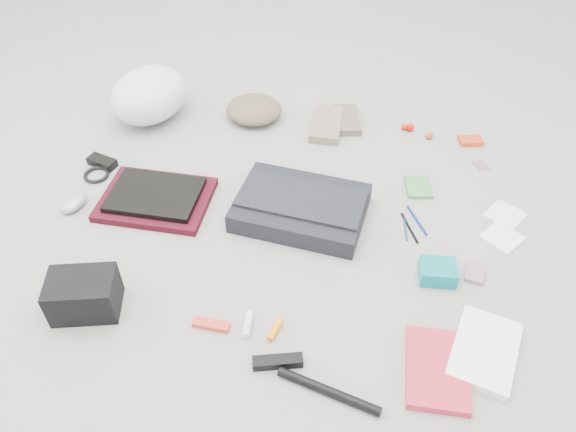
# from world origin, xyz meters

# --- Properties ---
(ground_plane) EXTENTS (4.00, 4.00, 0.00)m
(ground_plane) POSITION_xyz_m (0.00, 0.00, 0.00)
(ground_plane) COLOR gray
(messenger_bag) EXTENTS (0.46, 0.37, 0.07)m
(messenger_bag) POSITION_xyz_m (0.04, 0.06, 0.03)
(messenger_bag) COLOR black
(messenger_bag) RESTS_ON ground_plane
(bag_flap) EXTENTS (0.43, 0.26, 0.01)m
(bag_flap) POSITION_xyz_m (0.04, 0.06, 0.07)
(bag_flap) COLOR black
(bag_flap) RESTS_ON messenger_bag
(laptop_sleeve) EXTENTS (0.38, 0.30, 0.02)m
(laptop_sleeve) POSITION_xyz_m (-0.46, 0.08, 0.01)
(laptop_sleeve) COLOR #390813
(laptop_sleeve) RESTS_ON ground_plane
(laptop) EXTENTS (0.31, 0.24, 0.02)m
(laptop) POSITION_xyz_m (-0.46, 0.08, 0.03)
(laptop) COLOR black
(laptop) RESTS_ON laptop_sleeve
(bike_helmet) EXTENTS (0.38, 0.41, 0.20)m
(bike_helmet) POSITION_xyz_m (-0.61, 0.58, 0.10)
(bike_helmet) COLOR white
(bike_helmet) RESTS_ON ground_plane
(beanie) EXTENTS (0.26, 0.26, 0.08)m
(beanie) POSITION_xyz_m (-0.20, 0.61, 0.04)
(beanie) COLOR brown
(beanie) RESTS_ON ground_plane
(mitten_left) EXTENTS (0.13, 0.23, 0.03)m
(mitten_left) POSITION_xyz_m (0.10, 0.57, 0.02)
(mitten_left) COLOR gray
(mitten_left) RESTS_ON ground_plane
(mitten_right) EXTENTS (0.12, 0.20, 0.03)m
(mitten_right) POSITION_xyz_m (0.18, 0.61, 0.01)
(mitten_right) COLOR #655C53
(mitten_right) RESTS_ON ground_plane
(power_brick) EXTENTS (0.12, 0.08, 0.03)m
(power_brick) POSITION_xyz_m (-0.70, 0.25, 0.01)
(power_brick) COLOR black
(power_brick) RESTS_ON ground_plane
(cable_coil) EXTENTS (0.09, 0.09, 0.01)m
(cable_coil) POSITION_xyz_m (-0.71, 0.19, 0.01)
(cable_coil) COLOR black
(cable_coil) RESTS_ON ground_plane
(mouse) EXTENTS (0.09, 0.12, 0.04)m
(mouse) POSITION_xyz_m (-0.72, 0.03, 0.02)
(mouse) COLOR #9795A0
(mouse) RESTS_ON ground_plane
(camera_bag) EXTENTS (0.20, 0.16, 0.12)m
(camera_bag) POSITION_xyz_m (-0.53, -0.38, 0.06)
(camera_bag) COLOR black
(camera_bag) RESTS_ON ground_plane
(multitool) EXTENTS (0.10, 0.04, 0.02)m
(multitool) POSITION_xyz_m (-0.17, -0.40, 0.01)
(multitool) COLOR red
(multitool) RESTS_ON ground_plane
(toiletry_tube_white) EXTENTS (0.02, 0.08, 0.02)m
(toiletry_tube_white) POSITION_xyz_m (-0.07, -0.40, 0.01)
(toiletry_tube_white) COLOR silver
(toiletry_tube_white) RESTS_ON ground_plane
(toiletry_tube_orange) EXTENTS (0.04, 0.07, 0.02)m
(toiletry_tube_orange) POSITION_xyz_m (0.00, -0.40, 0.01)
(toiletry_tube_orange) COLOR orange
(toiletry_tube_orange) RESTS_ON ground_plane
(u_lock) EXTENTS (0.13, 0.06, 0.03)m
(u_lock) POSITION_xyz_m (0.02, -0.50, 0.01)
(u_lock) COLOR black
(u_lock) RESTS_ON ground_plane
(bike_pump) EXTENTS (0.26, 0.11, 0.03)m
(bike_pump) POSITION_xyz_m (0.16, -0.57, 0.01)
(bike_pump) COLOR black
(bike_pump) RESTS_ON ground_plane
(book_red) EXTENTS (0.17, 0.24, 0.02)m
(book_red) POSITION_xyz_m (0.43, -0.49, 0.01)
(book_red) COLOR #DB2841
(book_red) RESTS_ON ground_plane
(book_white) EXTENTS (0.23, 0.28, 0.02)m
(book_white) POSITION_xyz_m (0.56, -0.42, 0.01)
(book_white) COLOR white
(book_white) RESTS_ON ground_plane
(notepad) EXTENTS (0.09, 0.12, 0.01)m
(notepad) POSITION_xyz_m (0.43, 0.23, 0.01)
(notepad) COLOR #3A873F
(notepad) RESTS_ON ground_plane
(pen_blue) EXTENTS (0.01, 0.12, 0.01)m
(pen_blue) POSITION_xyz_m (0.38, 0.04, 0.00)
(pen_blue) COLOR navy
(pen_blue) RESTS_ON ground_plane
(pen_black) EXTENTS (0.05, 0.13, 0.01)m
(pen_black) POSITION_xyz_m (0.39, 0.03, 0.00)
(pen_black) COLOR black
(pen_black) RESTS_ON ground_plane
(pen_navy) EXTENTS (0.06, 0.13, 0.01)m
(pen_navy) POSITION_xyz_m (0.42, 0.07, 0.00)
(pen_navy) COLOR navy
(pen_navy) RESTS_ON ground_plane
(accordion_wallet) EXTENTS (0.11, 0.08, 0.05)m
(accordion_wallet) POSITION_xyz_m (0.46, -0.17, 0.03)
(accordion_wallet) COLOR #09808F
(accordion_wallet) RESTS_ON ground_plane
(card_deck) EXTENTS (0.07, 0.09, 0.01)m
(card_deck) POSITION_xyz_m (0.57, -0.14, 0.01)
(card_deck) COLOR gray
(card_deck) RESTS_ON ground_plane
(napkin_top) EXTENTS (0.15, 0.15, 0.01)m
(napkin_top) POSITION_xyz_m (0.71, 0.12, 0.00)
(napkin_top) COLOR silver
(napkin_top) RESTS_ON ground_plane
(napkin_bottom) EXTENTS (0.15, 0.15, 0.01)m
(napkin_bottom) POSITION_xyz_m (0.68, 0.02, 0.00)
(napkin_bottom) COLOR white
(napkin_bottom) RESTS_ON ground_plane
(lollipop_a) EXTENTS (0.03, 0.03, 0.03)m
(lollipop_a) POSITION_xyz_m (0.40, 0.59, 0.01)
(lollipop_a) COLOR red
(lollipop_a) RESTS_ON ground_plane
(lollipop_b) EXTENTS (0.03, 0.03, 0.03)m
(lollipop_b) POSITION_xyz_m (0.42, 0.58, 0.01)
(lollipop_b) COLOR #C30205
(lollipop_b) RESTS_ON ground_plane
(lollipop_c) EXTENTS (0.04, 0.04, 0.03)m
(lollipop_c) POSITION_xyz_m (0.49, 0.54, 0.01)
(lollipop_c) COLOR #C33C23
(lollipop_c) RESTS_ON ground_plane
(altoids_tin) EXTENTS (0.10, 0.07, 0.02)m
(altoids_tin) POSITION_xyz_m (0.65, 0.52, 0.01)
(altoids_tin) COLOR red
(altoids_tin) RESTS_ON ground_plane
(stamp_sheet) EXTENTS (0.06, 0.06, 0.00)m
(stamp_sheet) POSITION_xyz_m (0.67, 0.39, 0.00)
(stamp_sheet) COLOR slate
(stamp_sheet) RESTS_ON ground_plane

